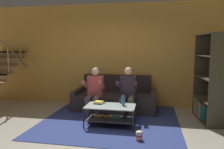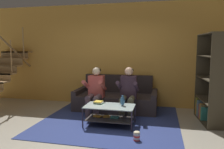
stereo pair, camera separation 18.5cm
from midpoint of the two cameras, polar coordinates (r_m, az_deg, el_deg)
name	(u,v)px [view 2 (the right image)]	position (r m, az deg, el deg)	size (l,w,h in m)	color
ground	(96,137)	(4.25, -2.79, -15.94)	(16.80, 16.80, 0.00)	#A7A08F
back_partition	(121,55)	(6.32, 3.17, 5.11)	(8.40, 0.12, 2.90)	gold
couch	(116,99)	(5.95, 2.00, -6.35)	(2.16, 0.97, 0.90)	#332B2C
person_seated_left	(95,89)	(5.42, -3.41, -3.85)	(0.50, 0.58, 1.17)	#604A4F
person_seated_right	(128,90)	(5.26, 5.25, -4.12)	(0.50, 0.58, 1.19)	brown
coffee_table	(109,112)	(4.72, 0.48, -9.87)	(1.05, 0.58, 0.43)	#ADC4BF
area_rug	(112,118)	(5.28, 1.05, -11.20)	(3.05, 3.22, 0.01)	navy
vase	(123,101)	(4.67, 3.92, -6.87)	(0.10, 0.10, 0.22)	#2F5D8F
book_stack	(98,102)	(4.85, -2.45, -7.28)	(0.23, 0.19, 0.05)	#348F45
bookshelf	(211,88)	(5.42, 25.27, -3.19)	(0.46, 1.12, 1.97)	#443C2B
popcorn_tub	(137,136)	(4.07, 7.83, -15.65)	(0.12, 0.12, 0.18)	red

